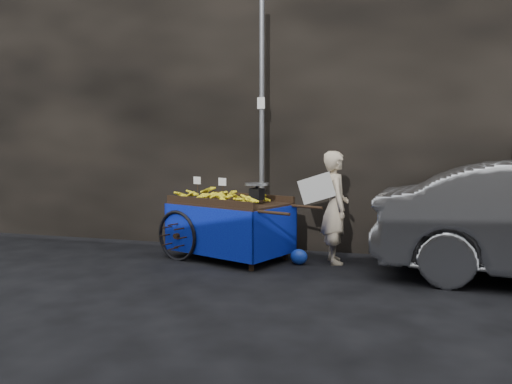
% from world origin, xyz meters
% --- Properties ---
extents(ground, '(80.00, 80.00, 0.00)m').
position_xyz_m(ground, '(0.00, 0.00, 0.00)').
color(ground, black).
rests_on(ground, ground).
extents(building_wall, '(13.50, 2.00, 5.00)m').
position_xyz_m(building_wall, '(0.39, 2.60, 2.50)').
color(building_wall, black).
rests_on(building_wall, ground).
extents(street_pole, '(0.12, 0.10, 4.00)m').
position_xyz_m(street_pole, '(0.30, 1.30, 2.01)').
color(street_pole, slate).
rests_on(street_pole, ground).
extents(banana_cart, '(2.55, 1.80, 1.27)m').
position_xyz_m(banana_cart, '(-0.09, 0.72, 0.78)').
color(banana_cart, black).
rests_on(banana_cart, ground).
extents(vendor, '(0.83, 0.70, 1.65)m').
position_xyz_m(vendor, '(1.54, 0.87, 0.83)').
color(vendor, tan).
rests_on(vendor, ground).
extents(plastic_bag, '(0.25, 0.20, 0.23)m').
position_xyz_m(plastic_bag, '(1.06, 0.60, 0.11)').
color(plastic_bag, '#193CC1').
rests_on(plastic_bag, ground).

